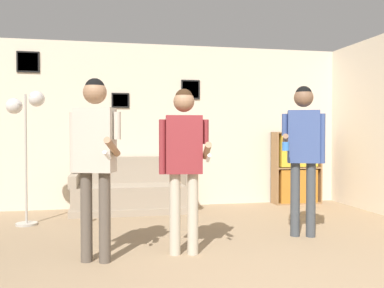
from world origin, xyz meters
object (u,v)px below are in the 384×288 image
(couch, at_px, (131,193))
(person_watcher_holding_cup, at_px, (303,143))
(bottle_on_floor, at_px, (86,214))
(person_player_foreground_left, at_px, (95,149))
(floor_lamp, at_px, (26,119))
(drinking_cup, at_px, (304,129))
(bookshelf, at_px, (296,168))
(person_player_foreground_center, at_px, (184,153))

(couch, height_order, person_watcher_holding_cup, person_watcher_holding_cup)
(bottle_on_floor, bearing_deg, couch, 48.76)
(bottle_on_floor, bearing_deg, person_player_foreground_left, -84.74)
(floor_lamp, bearing_deg, bottle_on_floor, -1.75)
(couch, height_order, bottle_on_floor, couch)
(couch, relative_size, drinking_cup, 19.27)
(bottle_on_floor, bearing_deg, bookshelf, 15.11)
(person_watcher_holding_cup, relative_size, bottle_on_floor, 5.93)
(bookshelf, height_order, person_player_foreground_center, person_player_foreground_center)
(floor_lamp, distance_m, bottle_on_floor, 1.50)
(person_player_foreground_left, xyz_separation_m, person_watcher_holding_cup, (2.38, 0.54, 0.03))
(person_watcher_holding_cup, bearing_deg, bottle_on_floor, 153.00)
(person_player_foreground_center, height_order, bottle_on_floor, person_player_foreground_center)
(person_watcher_holding_cup, bearing_deg, person_player_foreground_left, -167.20)
(bookshelf, xyz_separation_m, floor_lamp, (-4.30, -0.93, 0.79))
(couch, bearing_deg, drinking_cup, 3.83)
(floor_lamp, bearing_deg, bookshelf, 12.22)
(person_player_foreground_center, height_order, person_watcher_holding_cup, person_watcher_holding_cup)
(bookshelf, bearing_deg, bottle_on_floor, -164.89)
(bookshelf, relative_size, floor_lamp, 0.70)
(bookshelf, xyz_separation_m, person_watcher_holding_cup, (-0.98, -2.25, 0.48))
(person_player_foreground_left, bearing_deg, couch, 79.27)
(bookshelf, distance_m, person_player_foreground_left, 4.40)
(bookshelf, bearing_deg, floor_lamp, -167.78)
(bottle_on_floor, distance_m, drinking_cup, 3.96)
(couch, height_order, person_player_foreground_center, person_player_foreground_center)
(couch, height_order, bookshelf, bookshelf)
(person_player_foreground_left, bearing_deg, drinking_cup, 38.66)
(couch, height_order, drinking_cup, drinking_cup)
(person_player_foreground_center, bearing_deg, couch, 98.47)
(floor_lamp, height_order, person_watcher_holding_cup, floor_lamp)
(couch, bearing_deg, floor_lamp, -152.87)
(person_player_foreground_center, xyz_separation_m, person_watcher_holding_cup, (1.51, 0.46, 0.08))
(floor_lamp, bearing_deg, person_player_foreground_left, -63.38)
(person_player_foreground_center, bearing_deg, bookshelf, 47.35)
(person_player_foreground_left, relative_size, person_player_foreground_center, 1.04)
(person_player_foreground_left, bearing_deg, bottle_on_floor, 95.26)
(floor_lamp, height_order, person_player_foreground_center, floor_lamp)
(person_watcher_holding_cup, xyz_separation_m, drinking_cup, (1.11, 2.25, 0.19))
(bookshelf, distance_m, person_watcher_holding_cup, 2.51)
(person_player_foreground_left, distance_m, person_player_foreground_center, 0.87)
(person_watcher_holding_cup, bearing_deg, couch, 132.62)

